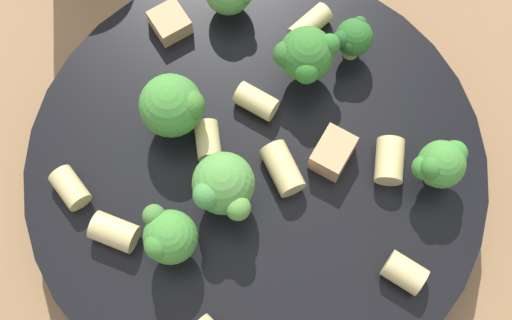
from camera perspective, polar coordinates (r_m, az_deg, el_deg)
ground_plane at (r=0.46m, az=0.00°, el=-1.91°), size 2.00×2.00×0.00m
pasta_bowl at (r=0.44m, az=0.00°, el=-1.08°), size 0.28×0.28×0.04m
broccoli_floret_0 at (r=0.41m, az=14.51°, el=-0.32°), size 0.03×0.03×0.04m
broccoli_floret_1 at (r=0.39m, az=-2.19°, el=-2.38°), size 0.04×0.04×0.04m
broccoli_floret_2 at (r=0.41m, az=-6.55°, el=4.32°), size 0.04×0.04×0.05m
broccoli_floret_3 at (r=0.44m, az=7.75°, el=9.62°), size 0.03×0.02×0.03m
broccoli_floret_4 at (r=0.39m, az=-7.39°, el=-5.84°), size 0.03×0.03×0.04m
broccoli_floret_5 at (r=0.43m, az=3.99°, el=8.35°), size 0.03×0.03×0.04m
rigatoni_0 at (r=0.42m, az=2.14°, el=-0.69°), size 0.03×0.03×0.02m
rigatoni_2 at (r=0.43m, az=-14.65°, el=-2.18°), size 0.02×0.03×0.01m
rigatoni_3 at (r=0.41m, az=-11.27°, el=-5.68°), size 0.03×0.03×0.02m
rigatoni_4 at (r=0.42m, az=-3.87°, el=1.56°), size 0.03×0.03×0.01m
rigatoni_5 at (r=0.43m, az=10.63°, el=-0.06°), size 0.03×0.03×0.02m
rigatoni_6 at (r=0.41m, az=11.81°, el=-8.82°), size 0.02×0.02×0.02m
rigatoni_7 at (r=0.43m, az=0.02°, el=4.72°), size 0.02×0.03×0.01m
rigatoni_8 at (r=0.46m, az=4.34°, el=10.78°), size 0.03×0.02×0.01m
chicken_chunk_0 at (r=0.42m, az=6.16°, el=0.57°), size 0.03×0.02×0.02m
chicken_chunk_1 at (r=0.46m, az=-6.91°, el=10.87°), size 0.03×0.03×0.01m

